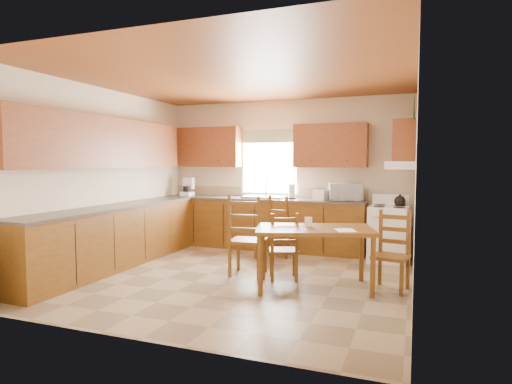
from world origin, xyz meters
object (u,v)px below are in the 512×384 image
(dining_table, at_px, (314,258))
(stove, at_px, (389,234))
(chair_near_left, at_px, (248,235))
(chair_near_right, at_px, (284,246))
(chair_far_right, at_px, (391,251))
(chair_far_left, at_px, (271,228))
(microwave, at_px, (345,192))

(dining_table, bearing_deg, stove, 49.67)
(chair_near_left, bearing_deg, chair_near_right, 171.14)
(stove, relative_size, chair_far_right, 0.89)
(stove, distance_m, chair_far_left, 1.87)
(chair_near_left, bearing_deg, microwave, -125.80)
(microwave, relative_size, chair_far_right, 0.52)
(microwave, height_order, chair_near_right, microwave)
(stove, height_order, microwave, microwave)
(dining_table, bearing_deg, chair_near_right, 133.20)
(dining_table, distance_m, chair_far_right, 0.94)
(dining_table, bearing_deg, chair_far_left, 109.70)
(microwave, bearing_deg, chair_far_right, -82.55)
(chair_near_left, xyz_separation_m, chair_near_right, (0.53, -0.04, -0.11))
(chair_far_left, bearing_deg, chair_near_right, -39.20)
(stove, relative_size, chair_near_left, 0.77)
(chair_near_left, bearing_deg, chair_far_right, 173.31)
(stove, xyz_separation_m, chair_near_right, (-1.26, -1.57, 0.02))
(stove, height_order, chair_near_left, chair_near_left)
(chair_far_right, bearing_deg, chair_near_left, -170.30)
(chair_near_left, xyz_separation_m, chair_far_right, (1.90, -0.06, -0.07))
(chair_far_left, xyz_separation_m, chair_far_right, (1.91, -1.10, -0.02))
(stove, distance_m, chair_near_right, 2.02)
(chair_near_right, xyz_separation_m, chair_far_right, (1.37, -0.02, 0.03))
(dining_table, bearing_deg, chair_far_right, -1.77)
(stove, xyz_separation_m, dining_table, (-0.79, -1.84, -0.05))
(chair_far_right, bearing_deg, chair_near_right, -169.47)
(stove, xyz_separation_m, chair_far_right, (0.11, -1.59, 0.05))
(chair_near_left, relative_size, chair_far_right, 1.15)
(chair_near_right, height_order, chair_far_right, chair_far_right)
(chair_near_left, bearing_deg, stove, -144.28)
(dining_table, xyz_separation_m, chair_near_right, (-0.47, 0.27, 0.07))
(microwave, bearing_deg, chair_near_left, -138.12)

